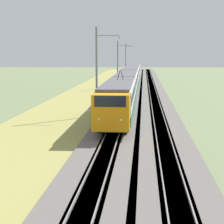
# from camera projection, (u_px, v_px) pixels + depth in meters

# --- Properties ---
(ballast_main) EXTENTS (240.00, 4.40, 0.30)m
(ballast_main) POSITION_uv_depth(u_px,v_px,m) (124.00, 107.00, 54.40)
(ballast_main) COLOR #605B56
(ballast_main) RESTS_ON ground
(ballast_adjacent) EXTENTS (240.00, 4.40, 0.30)m
(ballast_adjacent) POSITION_uv_depth(u_px,v_px,m) (156.00, 107.00, 54.11)
(ballast_adjacent) COLOR #605B56
(ballast_adjacent) RESTS_ON ground
(track_main) EXTENTS (240.00, 1.57, 0.45)m
(track_main) POSITION_uv_depth(u_px,v_px,m) (124.00, 107.00, 54.40)
(track_main) COLOR #4C4238
(track_main) RESTS_ON ground
(track_adjacent) EXTENTS (240.00, 1.57, 0.45)m
(track_adjacent) POSITION_uv_depth(u_px,v_px,m) (156.00, 107.00, 54.11)
(track_adjacent) COLOR #4C4238
(track_adjacent) RESTS_ON ground
(grass_verge) EXTENTS (240.00, 10.31, 0.12)m
(grass_verge) POSITION_uv_depth(u_px,v_px,m) (76.00, 107.00, 54.84)
(grass_verge) COLOR #99934C
(grass_verge) RESTS_ON ground
(passenger_train) EXTENTS (84.77, 2.97, 5.09)m
(passenger_train) POSITION_uv_depth(u_px,v_px,m) (129.00, 79.00, 74.44)
(passenger_train) COLOR orange
(passenger_train) RESTS_ON ground
(catenary_mast_mid) EXTENTS (0.22, 2.56, 9.54)m
(catenary_mast_mid) POSITION_uv_depth(u_px,v_px,m) (97.00, 71.00, 46.08)
(catenary_mast_mid) COLOR slate
(catenary_mast_mid) RESTS_ON ground
(catenary_mast_far) EXTENTS (0.22, 2.56, 9.10)m
(catenary_mast_far) POSITION_uv_depth(u_px,v_px,m) (118.00, 64.00, 82.98)
(catenary_mast_far) COLOR slate
(catenary_mast_far) RESTS_ON ground
(catenary_mast_distant) EXTENTS (0.22, 2.56, 9.36)m
(catenary_mast_distant) POSITION_uv_depth(u_px,v_px,m) (126.00, 60.00, 119.84)
(catenary_mast_distant) COLOR slate
(catenary_mast_distant) RESTS_ON ground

